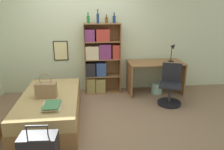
{
  "coord_description": "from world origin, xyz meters",
  "views": [
    {
      "loc": [
        0.04,
        -3.66,
        1.93
      ],
      "look_at": [
        0.49,
        0.19,
        0.75
      ],
      "focal_mm": 35.0,
      "sensor_mm": 36.0,
      "label": 1
    }
  ],
  "objects_px": {
    "bottle_brown": "(98,18)",
    "bottle_green": "(88,19)",
    "bookcase": "(99,60)",
    "desk_chair": "(170,92)",
    "bed": "(51,107)",
    "desk": "(155,71)",
    "bottle_blue": "(114,19)",
    "bottle_clear": "(107,20)",
    "handbag": "(46,90)",
    "book_stack_on_bed": "(52,106)",
    "desk_lamp": "(173,49)",
    "waste_bin": "(157,88)"
  },
  "relations": [
    {
      "from": "bottle_blue",
      "to": "desk_chair",
      "type": "height_order",
      "value": "bottle_blue"
    },
    {
      "from": "bookcase",
      "to": "bottle_green",
      "type": "distance_m",
      "value": 0.94
    },
    {
      "from": "bookcase",
      "to": "desk_lamp",
      "type": "xyz_separation_m",
      "value": [
        1.69,
        -0.16,
        0.24
      ]
    },
    {
      "from": "bed",
      "to": "desk_lamp",
      "type": "xyz_separation_m",
      "value": [
        2.66,
        1.1,
        0.81
      ]
    },
    {
      "from": "book_stack_on_bed",
      "to": "desk",
      "type": "height_order",
      "value": "desk"
    },
    {
      "from": "bottle_blue",
      "to": "desk",
      "type": "distance_m",
      "value": 1.53
    },
    {
      "from": "desk_chair",
      "to": "bottle_green",
      "type": "bearing_deg",
      "value": 153.56
    },
    {
      "from": "desk_lamp",
      "to": "desk_chair",
      "type": "bearing_deg",
      "value": -111.69
    },
    {
      "from": "desk_lamp",
      "to": "waste_bin",
      "type": "xyz_separation_m",
      "value": [
        -0.36,
        -0.08,
        -0.92
      ]
    },
    {
      "from": "handbag",
      "to": "waste_bin",
      "type": "xyz_separation_m",
      "value": [
        2.34,
        1.11,
        -0.48
      ]
    },
    {
      "from": "bottle_brown",
      "to": "bottle_green",
      "type": "bearing_deg",
      "value": 178.9
    },
    {
      "from": "handbag",
      "to": "desk_chair",
      "type": "xyz_separation_m",
      "value": [
        2.42,
        0.5,
        -0.34
      ]
    },
    {
      "from": "handbag",
      "to": "book_stack_on_bed",
      "type": "xyz_separation_m",
      "value": [
        0.15,
        -0.46,
        -0.1
      ]
    },
    {
      "from": "handbag",
      "to": "bottle_clear",
      "type": "relative_size",
      "value": 2.25
    },
    {
      "from": "bed",
      "to": "desk_lamp",
      "type": "distance_m",
      "value": 2.99
    },
    {
      "from": "bookcase",
      "to": "desk",
      "type": "bearing_deg",
      "value": -7.83
    },
    {
      "from": "desk_lamp",
      "to": "bookcase",
      "type": "bearing_deg",
      "value": 174.46
    },
    {
      "from": "desk_lamp",
      "to": "desk",
      "type": "bearing_deg",
      "value": -178.01
    },
    {
      "from": "bookcase",
      "to": "bottle_blue",
      "type": "relative_size",
      "value": 7.17
    },
    {
      "from": "bookcase",
      "to": "bottle_brown",
      "type": "distance_m",
      "value": 0.94
    },
    {
      "from": "bottle_green",
      "to": "desk",
      "type": "xyz_separation_m",
      "value": [
        1.53,
        -0.15,
        -1.19
      ]
    },
    {
      "from": "bookcase",
      "to": "bottle_blue",
      "type": "height_order",
      "value": "bottle_blue"
    },
    {
      "from": "bed",
      "to": "desk",
      "type": "bearing_deg",
      "value": 25.76
    },
    {
      "from": "bottle_green",
      "to": "waste_bin",
      "type": "distance_m",
      "value": 2.24
    },
    {
      "from": "bottle_brown",
      "to": "bottle_blue",
      "type": "bearing_deg",
      "value": 8.26
    },
    {
      "from": "bookcase",
      "to": "desk_lamp",
      "type": "bearing_deg",
      "value": -5.54
    },
    {
      "from": "bookcase",
      "to": "desk_chair",
      "type": "relative_size",
      "value": 1.92
    },
    {
      "from": "bed",
      "to": "handbag",
      "type": "height_order",
      "value": "handbag"
    },
    {
      "from": "bottle_green",
      "to": "desk_lamp",
      "type": "xyz_separation_m",
      "value": [
        1.92,
        -0.13,
        -0.67
      ]
    },
    {
      "from": "handbag",
      "to": "bottle_clear",
      "type": "xyz_separation_m",
      "value": [
        1.17,
        1.34,
        1.09
      ]
    },
    {
      "from": "bed",
      "to": "desk_chair",
      "type": "relative_size",
      "value": 2.25
    },
    {
      "from": "book_stack_on_bed",
      "to": "bottle_clear",
      "type": "bearing_deg",
      "value": 60.41
    },
    {
      "from": "book_stack_on_bed",
      "to": "desk_chair",
      "type": "relative_size",
      "value": 0.43
    },
    {
      "from": "bottle_clear",
      "to": "desk_chair",
      "type": "height_order",
      "value": "bottle_clear"
    },
    {
      "from": "bottle_green",
      "to": "waste_bin",
      "type": "relative_size",
      "value": 0.9
    },
    {
      "from": "desk_chair",
      "to": "waste_bin",
      "type": "relative_size",
      "value": 3.28
    },
    {
      "from": "bottle_green",
      "to": "bottle_clear",
      "type": "distance_m",
      "value": 0.4
    },
    {
      "from": "desk_lamp",
      "to": "bottle_brown",
      "type": "bearing_deg",
      "value": 175.71
    },
    {
      "from": "bottle_clear",
      "to": "desk",
      "type": "height_order",
      "value": "bottle_clear"
    },
    {
      "from": "bottle_clear",
      "to": "handbag",
      "type": "bearing_deg",
      "value": -131.12
    },
    {
      "from": "bottle_brown",
      "to": "bottle_clear",
      "type": "distance_m",
      "value": 0.2
    },
    {
      "from": "bookcase",
      "to": "bottle_clear",
      "type": "bearing_deg",
      "value": -3.37
    },
    {
      "from": "book_stack_on_bed",
      "to": "bottle_brown",
      "type": "bearing_deg",
      "value": 64.95
    },
    {
      "from": "bookcase",
      "to": "desk_chair",
      "type": "xyz_separation_m",
      "value": [
        1.42,
        -0.85,
        -0.54
      ]
    },
    {
      "from": "handbag",
      "to": "book_stack_on_bed",
      "type": "height_order",
      "value": "handbag"
    },
    {
      "from": "bottle_blue",
      "to": "bed",
      "type": "bearing_deg",
      "value": -135.5
    },
    {
      "from": "book_stack_on_bed",
      "to": "bookcase",
      "type": "distance_m",
      "value": 2.02
    },
    {
      "from": "bookcase",
      "to": "bed",
      "type": "bearing_deg",
      "value": -127.26
    },
    {
      "from": "bottle_green",
      "to": "desk_chair",
      "type": "xyz_separation_m",
      "value": [
        1.65,
        -0.82,
        -1.45
      ]
    },
    {
      "from": "handbag",
      "to": "bottle_blue",
      "type": "relative_size",
      "value": 1.85
    }
  ]
}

